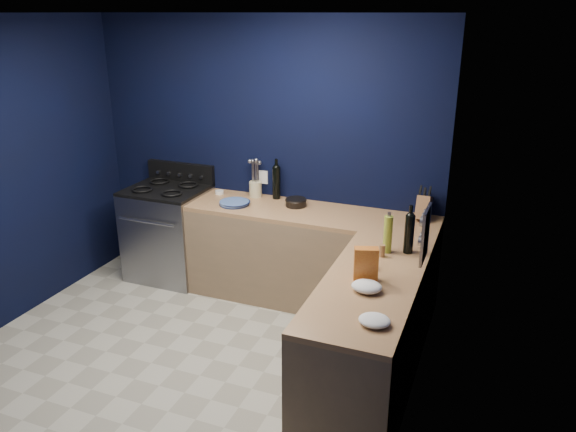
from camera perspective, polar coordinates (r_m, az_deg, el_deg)
The scene contains 27 objects.
floor at distance 4.57m, azimuth -11.49°, elevation -15.23°, with size 3.50×3.50×0.02m, color #AAA796.
ceiling at distance 3.74m, azimuth -14.43°, elevation 19.66°, with size 3.50×3.50×0.02m, color silver.
wall_back at distance 5.44m, azimuth -2.48°, elevation 6.29°, with size 3.50×0.02×2.60m, color black.
wall_right at distance 3.35m, azimuth 13.12°, elevation -3.31°, with size 0.02×3.50×2.60m, color black.
cab_back at distance 5.23m, azimuth 2.26°, elevation -4.40°, with size 2.30×0.63×0.86m, color #85684A.
top_back at distance 5.06m, azimuth 2.33°, elevation 0.24°, with size 2.30×0.63×0.04m, color brown.
cab_right at distance 4.06m, azimuth 8.15°, elevation -12.48°, with size 0.63×1.67×0.86m, color #85684A.
top_right at distance 3.84m, azimuth 8.48°, elevation -6.81°, with size 0.63×1.67×0.04m, color brown.
gas_range at distance 5.85m, azimuth -12.08°, elevation -1.80°, with size 0.76×0.66×0.92m, color gray.
oven_door at distance 5.61m, azimuth -13.82°, elevation -3.01°, with size 0.59×0.02×0.42m, color black.
cooktop at distance 5.69m, azimuth -12.43°, elevation 2.63°, with size 0.76×0.66×0.03m, color black.
backguard at distance 5.90m, azimuth -10.91°, elevation 4.44°, with size 0.76×0.06×0.20m, color black.
spice_panel at distance 3.91m, azimuth 13.90°, elevation -1.85°, with size 0.02×0.28×0.38m, color gray.
wall_outlet at distance 5.48m, azimuth -2.54°, elevation 4.00°, with size 0.09×0.02×0.13m, color white.
plate_stack at distance 5.25m, azimuth -5.52°, elevation 1.33°, with size 0.28×0.28×0.04m, color teal.
ramekin at distance 5.58m, azimuth -7.04°, elevation 2.43°, with size 0.09×0.09×0.03m, color white.
utensil_crock at distance 5.45m, azimuth -3.35°, elevation 2.76°, with size 0.12×0.12×0.15m, color beige.
wine_bottle_back at distance 5.37m, azimuth -1.19°, elevation 3.41°, with size 0.08×0.08×0.31m, color black.
lemon_basket at distance 5.18m, azimuth 0.81°, elevation 1.40°, with size 0.19×0.19×0.07m, color black.
knife_block at distance 4.99m, azimuth 13.73°, elevation 0.84°, with size 0.11×0.19×0.21m, color brown.
wine_bottle_right at distance 4.25m, azimuth 12.30°, elevation -1.83°, with size 0.07×0.07×0.30m, color black.
oil_bottle at distance 4.22m, azimuth 10.19°, elevation -1.86°, with size 0.07×0.07×0.29m, color #8FA22D.
spice_jar_near at distance 4.18m, azimuth 9.62°, elevation -3.53°, with size 0.04×0.04×0.09m, color olive.
spice_jar_far at distance 3.98m, azimuth 8.53°, elevation -4.68°, with size 0.05×0.05×0.09m, color olive.
crouton_bag at distance 3.77m, azimuth 7.98°, elevation -4.93°, with size 0.16×0.08×0.24m, color #AA120E.
towel_front at distance 3.67m, azimuth 8.06°, elevation -7.17°, with size 0.20×0.17×0.07m, color white.
towel_end at distance 3.31m, azimuth 8.86°, elevation -10.52°, with size 0.19×0.17×0.06m, color white.
Camera 1 is at (2.15, -3.06, 2.61)m, focal length 34.70 mm.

